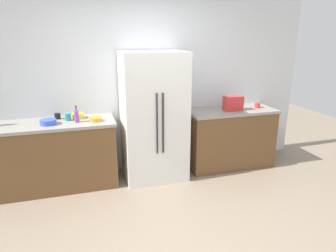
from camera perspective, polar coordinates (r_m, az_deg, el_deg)
ground_plane at (r=3.27m, az=1.37°, el=-20.30°), size 10.54×10.54×0.00m
kitchen_back_panel at (r=4.39m, az=-5.82°, el=9.82°), size 5.27×0.10×2.88m
counter_left at (r=4.23m, az=-20.90°, el=-5.30°), size 1.61×0.62×0.91m
counter_right at (r=4.73m, az=11.64°, el=-2.17°), size 1.35×0.62×0.91m
refrigerator at (r=4.14m, az=-2.76°, el=1.74°), size 0.86×0.69×1.79m
toaster at (r=4.53m, az=12.37°, el=4.30°), size 0.28×0.15×0.22m
bottle_a at (r=3.99m, az=-17.15°, el=1.84°), size 0.06×0.06×0.22m
cup_a at (r=4.24m, az=-20.46°, el=1.79°), size 0.08×0.08×0.08m
cup_b at (r=4.80m, az=16.78°, el=3.81°), size 0.08×0.08×0.08m
cup_c at (r=4.12m, az=-18.66°, el=1.69°), size 0.08×0.08×0.10m
bowl_a at (r=4.02m, az=-22.02°, el=0.72°), size 0.20×0.20×0.06m
bowl_b at (r=4.19m, az=-16.92°, el=1.90°), size 0.16×0.16×0.07m
bowl_c at (r=3.99m, az=-13.74°, el=1.29°), size 0.16×0.16×0.05m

